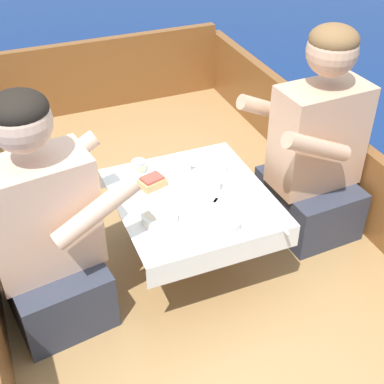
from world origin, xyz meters
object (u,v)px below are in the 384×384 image
(coffee_cup_starboard, at_px, (184,165))
(tin_can, at_px, (139,166))
(person_starboard, at_px, (315,153))
(coffee_cup_port, at_px, (212,183))
(sandwich, at_px, (152,182))
(person_port, at_px, (46,234))

(coffee_cup_starboard, relative_size, tin_can, 1.41)
(coffee_cup_starboard, xyz_separation_m, tin_can, (-0.19, 0.08, -0.01))
(person_starboard, distance_m, coffee_cup_starboard, 0.61)
(coffee_cup_starboard, height_order, tin_can, coffee_cup_starboard)
(person_starboard, bearing_deg, coffee_cup_port, -0.77)
(sandwich, relative_size, tin_can, 1.88)
(sandwich, xyz_separation_m, coffee_cup_port, (0.23, -0.11, 0.00))
(sandwich, distance_m, coffee_cup_starboard, 0.18)
(person_port, xyz_separation_m, person_starboard, (1.24, 0.09, 0.01))
(tin_can, bearing_deg, coffee_cup_port, -46.44)
(person_port, xyz_separation_m, coffee_cup_port, (0.71, 0.07, -0.00))
(person_port, height_order, coffee_cup_port, person_port)
(person_starboard, bearing_deg, sandwich, -9.78)
(coffee_cup_starboard, bearing_deg, tin_can, 157.14)
(coffee_cup_port, xyz_separation_m, coffee_cup_starboard, (-0.06, 0.18, -0.00))
(coffee_cup_port, distance_m, coffee_cup_starboard, 0.19)
(sandwich, bearing_deg, person_starboard, -6.90)
(person_starboard, relative_size, sandwich, 8.01)
(coffee_cup_starboard, bearing_deg, person_port, -159.56)
(person_port, xyz_separation_m, sandwich, (0.48, 0.18, -0.00))
(sandwich, height_order, coffee_cup_port, coffee_cup_port)
(person_port, height_order, sandwich, person_port)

